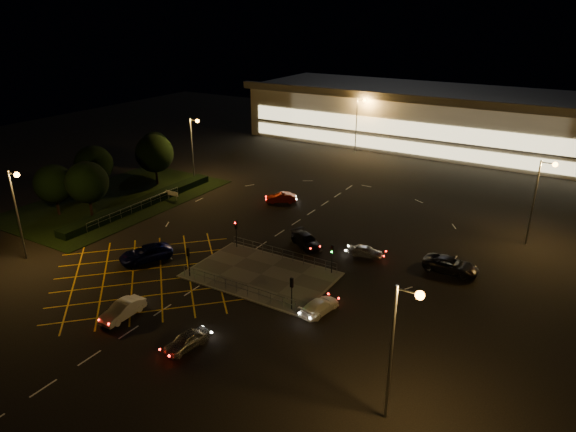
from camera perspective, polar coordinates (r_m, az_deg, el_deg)
The scene contains 27 objects.
ground at distance 55.14m, azimuth -3.58°, elevation -5.23°, with size 180.00×180.00×0.00m, color black.
pedestrian_island at distance 52.65m, azimuth -3.01°, elevation -6.54°, with size 14.00×9.00×0.12m, color #4C4944.
grass_verge at distance 76.93m, azimuth -18.44°, elevation 1.75°, with size 18.00×30.00×0.08m, color black.
hedge at distance 73.20m, azimuth -15.89°, elevation 1.42°, with size 2.00×26.00×1.00m, color black.
supermarket at distance 107.76m, azimuth 15.63°, elevation 10.58°, with size 72.00×26.50×10.50m.
streetlight_sw at distance 60.12m, azimuth -27.87°, elevation 1.31°, with size 1.78×0.56×10.03m.
streetlight_se at distance 33.02m, azimuth 12.29°, elevation -12.92°, with size 1.78×0.56×10.03m.
streetlight_nw at distance 80.03m, azimuth -10.42°, elevation 8.18°, with size 1.78×0.56×10.03m.
streetlight_ne at distance 63.07m, azimuth 26.20°, elevation 2.50°, with size 1.78×0.56×10.03m.
streetlight_far_left at distance 97.68m, azimuth 7.87°, elevation 10.80°, with size 1.78×0.56×10.03m.
signal_sw at distance 52.18m, azimuth -11.02°, elevation -4.38°, with size 0.28×0.30×3.15m.
signal_se at distance 45.77m, azimuth 0.42°, elevation -7.91°, with size 0.28×0.30×3.15m.
signal_nw at distance 57.72m, azimuth -5.80°, elevation -1.41°, with size 0.28×0.30×3.15m.
signal_ne at distance 52.00m, azimuth 4.92°, elevation -4.12°, with size 0.28×0.30×3.15m.
tree_a at distance 72.63m, azimuth -24.58°, elevation 3.27°, with size 5.04×5.04×6.86m.
tree_b at distance 78.57m, azimuth -20.78°, elevation 5.40°, with size 5.40×5.40×7.35m.
tree_c at distance 80.61m, azimuth -14.61°, elevation 6.75°, with size 5.76×5.76×7.84m.
tree_d at distance 89.06m, azimuth -14.59°, elevation 7.54°, with size 4.68×4.68×6.37m.
tree_e at distance 70.49m, azimuth -21.43°, elevation 3.50°, with size 5.40×5.40×7.35m.
car_near_silver at distance 42.81m, azimuth -11.23°, elevation -13.44°, with size 1.58×3.92×1.34m, color #A0A2A6.
car_queue_white at distance 47.92m, azimuth -17.91°, elevation -9.91°, with size 1.53×4.38×1.44m, color white.
car_left_blue at distance 57.43m, azimuth -15.53°, elevation -4.02°, with size 2.59×5.61×1.56m, color #0A0F41.
car_far_dkgrey at distance 58.56m, azimuth 2.03°, elevation -2.72°, with size 2.00×4.91×1.42m, color black.
car_right_silver at distance 56.81m, azimuth 8.63°, elevation -3.88°, with size 1.50×3.72×1.27m, color #B9BCC1.
car_circ_red at distance 71.79m, azimuth -0.79°, elevation 2.05°, with size 1.47×4.21×1.39m, color maroon.
car_east_grey at distance 55.51m, azimuth 17.64°, elevation -5.21°, with size 2.59×5.61×1.56m, color black.
car_approach_white at distance 46.48m, azimuth 3.51°, elevation -9.94°, with size 1.76×4.34×1.26m, color white.
Camera 1 is at (28.18, -40.14, 25.19)m, focal length 32.00 mm.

